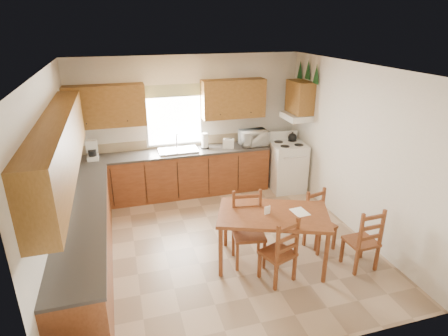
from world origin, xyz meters
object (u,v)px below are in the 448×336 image
object	(u,v)px
microwave	(254,138)
chair_near_right	(362,237)
dining_table	(272,238)
chair_far_right	(321,221)
chair_far_left	(249,230)
chair_near_left	(278,249)
stove	(287,167)

from	to	relation	value
microwave	chair_near_right	world-z (taller)	microwave
dining_table	chair_far_right	world-z (taller)	chair_far_right
chair_near_right	chair_far_left	size ratio (longest dim) A/B	0.90
microwave	chair_far_right	xyz separation A→B (m)	(0.19, -2.45, -0.62)
chair_far_right	chair_near_left	bearing A→B (deg)	-164.84
chair_far_right	stove	bearing A→B (deg)	64.48
chair_near_left	chair_far_right	distance (m)	1.07
chair_far_left	chair_far_right	size ratio (longest dim) A/B	1.16
chair_far_left	microwave	bearing A→B (deg)	76.95
stove	dining_table	size ratio (longest dim) A/B	0.64
microwave	dining_table	world-z (taller)	microwave
dining_table	chair_near_left	bearing A→B (deg)	-79.67
microwave	chair_far_left	size ratio (longest dim) A/B	0.48
microwave	chair_near_left	size ratio (longest dim) A/B	0.53
chair_near_right	chair_far_right	xyz separation A→B (m)	(-0.30, 0.59, -0.02)
stove	microwave	bearing A→B (deg)	157.78
chair_near_right	chair_far_right	distance (m)	0.66
dining_table	chair_far_left	world-z (taller)	chair_far_left
stove	dining_table	world-z (taller)	stove
chair_near_left	chair_near_right	xyz separation A→B (m)	(1.24, -0.07, -0.00)
chair_near_right	microwave	bearing A→B (deg)	-83.33
dining_table	chair_far_left	bearing A→B (deg)	-177.62
dining_table	chair_near_right	bearing A→B (deg)	1.30
chair_far_left	chair_far_right	xyz separation A→B (m)	(1.18, 0.05, -0.07)
chair_far_right	microwave	bearing A→B (deg)	80.61
dining_table	chair_near_right	xyz separation A→B (m)	(1.17, -0.43, 0.07)
microwave	dining_table	size ratio (longest dim) A/B	0.34
stove	chair_near_right	distance (m)	2.73
stove	chair_near_right	size ratio (longest dim) A/B	1.02
chair_far_left	chair_far_right	bearing A→B (deg)	10.80
chair_near_left	chair_far_left	size ratio (longest dim) A/B	0.90
chair_far_left	chair_near_left	bearing A→B (deg)	-54.38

